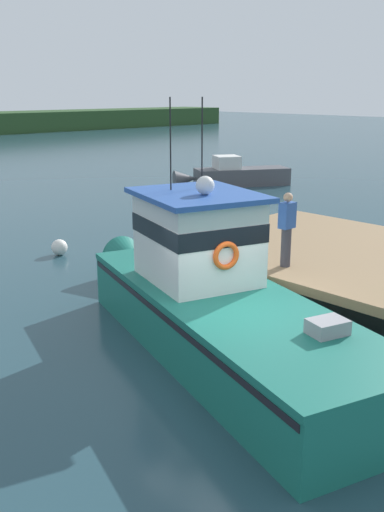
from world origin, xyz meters
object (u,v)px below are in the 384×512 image
main_fishing_boat (212,298)px  mooring_buoy_outer (59,247)px  moored_boat_mid_harbor (234,175)px  deckhand_by_the_boat (287,228)px

main_fishing_boat → mooring_buoy_outer: main_fishing_boat is taller
moored_boat_mid_harbor → mooring_buoy_outer: (-14.14, -5.62, -0.30)m
main_fishing_boat → moored_boat_mid_harbor: 20.57m
main_fishing_boat → mooring_buoy_outer: size_ratio=19.97×
main_fishing_boat → deckhand_by_the_boat: (2.24, -0.03, 1.05)m
main_fishing_boat → deckhand_by_the_boat: 2.48m
moored_boat_mid_harbor → mooring_buoy_outer: bearing=-158.3°
main_fishing_boat → deckhand_by_the_boat: size_ratio=6.08×
main_fishing_boat → mooring_buoy_outer: (1.32, 7.94, -0.76)m
deckhand_by_the_boat → mooring_buoy_outer: 8.22m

